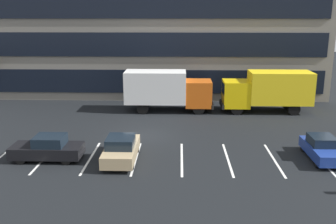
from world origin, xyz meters
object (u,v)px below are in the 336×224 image
at_px(box_truck_yellow_all, 268,89).
at_px(sedan_navy, 322,149).
at_px(sedan_black, 48,148).
at_px(box_truck_orange, 167,89).
at_px(sedan_tan, 121,149).

xyz_separation_m(box_truck_yellow_all, sedan_navy, (0.84, -11.21, -1.38)).
xyz_separation_m(sedan_navy, sedan_black, (-16.58, -0.64, 0.05)).
distance_m(box_truck_orange, sedan_black, 13.72).
bearing_deg(sedan_tan, sedan_navy, 3.11).
height_order(box_truck_yellow_all, box_truck_orange, box_truck_yellow_all).
relative_size(sedan_navy, sedan_tan, 0.91).
distance_m(box_truck_orange, sedan_navy, 14.98).
xyz_separation_m(sedan_black, sedan_tan, (4.44, -0.01, 0.02)).
xyz_separation_m(box_truck_yellow_all, sedan_black, (-15.73, -11.86, -1.33)).
distance_m(box_truck_orange, sedan_tan, 12.18).
bearing_deg(box_truck_yellow_all, box_truck_orange, 179.88).
xyz_separation_m(sedan_navy, sedan_tan, (-12.14, -0.66, 0.07)).
distance_m(box_truck_yellow_all, sedan_tan, 16.43).
distance_m(box_truck_yellow_all, sedan_navy, 11.33).
bearing_deg(sedan_navy, box_truck_orange, 131.18).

